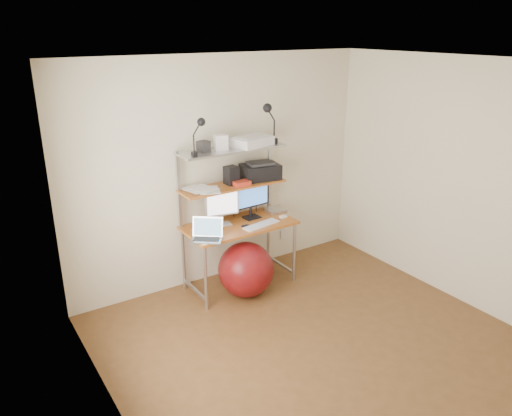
{
  "coord_description": "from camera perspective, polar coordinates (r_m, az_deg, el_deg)",
  "views": [
    {
      "loc": [
        -2.57,
        -2.85,
        2.76
      ],
      "look_at": [
        0.03,
        1.15,
        1.01
      ],
      "focal_mm": 35.0,
      "sensor_mm": 36.0,
      "label": 1
    }
  ],
  "objects": [
    {
      "name": "box_grey",
      "position": [
        5.13,
        -6.02,
        7.03
      ],
      "size": [
        0.13,
        0.13,
        0.11
      ],
      "primitive_type": "cube",
      "rotation": [
        0.0,
        0.0,
        0.23
      ],
      "color": "#2A292C",
      "rests_on": "top_shelf"
    },
    {
      "name": "nas_cube",
      "position": [
        5.36,
        -2.83,
        3.76
      ],
      "size": [
        0.14,
        0.14,
        0.2
      ],
      "primitive_type": "cube",
      "rotation": [
        0.0,
        0.0,
        0.08
      ],
      "color": "black",
      "rests_on": "mid_shelf"
    },
    {
      "name": "scanner",
      "position": [
        5.35,
        -0.43,
        7.68
      ],
      "size": [
        0.47,
        0.36,
        0.11
      ],
      "rotation": [
        0.0,
        0.0,
        0.23
      ],
      "color": "white",
      "rests_on": "top_shelf"
    },
    {
      "name": "mac_mini",
      "position": [
        5.74,
        2.21,
        -0.24
      ],
      "size": [
        0.24,
        0.24,
        0.04
      ],
      "primitive_type": "cube",
      "rotation": [
        0.0,
        0.0,
        -0.12
      ],
      "color": "#BBBBC0",
      "rests_on": "desktop"
    },
    {
      "name": "paper_stack",
      "position": [
        5.2,
        -6.18,
        2.12
      ],
      "size": [
        0.39,
        0.42,
        0.02
      ],
      "color": "white",
      "rests_on": "mid_shelf"
    },
    {
      "name": "phone",
      "position": [
        5.29,
        -0.94,
        -2.23
      ],
      "size": [
        0.08,
        0.14,
        0.01
      ],
      "primitive_type": "cube",
      "rotation": [
        0.0,
        0.0,
        0.0
      ],
      "color": "black",
      "rests_on": "desktop"
    },
    {
      "name": "exercise_ball",
      "position": [
        5.38,
        -1.16,
        -7.06
      ],
      "size": [
        0.6,
        0.6,
        0.6
      ],
      "primitive_type": "sphere",
      "color": "maroon",
      "rests_on": "floor"
    },
    {
      "name": "printer",
      "position": [
        5.54,
        0.5,
        4.25
      ],
      "size": [
        0.45,
        0.34,
        0.2
      ],
      "rotation": [
        0.0,
        0.0,
        -0.16
      ],
      "color": "black",
      "rests_on": "mid_shelf"
    },
    {
      "name": "keyboard",
      "position": [
        5.36,
        0.63,
        -1.93
      ],
      "size": [
        0.45,
        0.2,
        0.01
      ],
      "primitive_type": "cube",
      "rotation": [
        0.0,
        0.0,
        0.17
      ],
      "color": "white",
      "rests_on": "desktop"
    },
    {
      "name": "room",
      "position": [
        4.13,
        8.4,
        -1.52
      ],
      "size": [
        3.6,
        3.6,
        3.6
      ],
      "color": "brown",
      "rests_on": "ground"
    },
    {
      "name": "laptop",
      "position": [
        5.04,
        -5.6,
        -3.04
      ],
      "size": [
        0.39,
        0.38,
        0.27
      ],
      "rotation": [
        0.0,
        0.0,
        -0.66
      ],
      "color": "#BBBBC0",
      "rests_on": "desktop"
    },
    {
      "name": "clip_lamp_right",
      "position": [
        5.38,
        1.48,
        10.64
      ],
      "size": [
        0.18,
        0.1,
        0.44
      ],
      "color": "black",
      "rests_on": "top_shelf"
    },
    {
      "name": "monitor_black",
      "position": [
        5.49,
        -0.62,
        1.31
      ],
      "size": [
        0.49,
        0.15,
        0.49
      ],
      "rotation": [
        0.0,
        0.0,
        0.06
      ],
      "color": "black",
      "rests_on": "desktop"
    },
    {
      "name": "clip_lamp_left",
      "position": [
        4.92,
        -6.45,
        9.05
      ],
      "size": [
        0.15,
        0.08,
        0.37
      ],
      "color": "black",
      "rests_on": "top_shelf"
    },
    {
      "name": "red_box",
      "position": [
        5.32,
        -1.66,
        2.83
      ],
      "size": [
        0.18,
        0.12,
        0.05
      ],
      "primitive_type": "cube",
      "rotation": [
        0.0,
        0.0,
        0.01
      ],
      "color": "red",
      "rests_on": "mid_shelf"
    },
    {
      "name": "computer_desk",
      "position": [
        5.37,
        -2.3,
        0.52
      ],
      "size": [
        1.2,
        0.6,
        1.57
      ],
      "color": "#BC6F24",
      "rests_on": "ground"
    },
    {
      "name": "monitor_silver",
      "position": [
        5.32,
        -3.92,
        0.31
      ],
      "size": [
        0.37,
        0.16,
        0.41
      ],
      "rotation": [
        0.0,
        0.0,
        -0.2
      ],
      "color": "silver",
      "rests_on": "desktop"
    },
    {
      "name": "box_white",
      "position": [
        5.18,
        -4.05,
        7.49
      ],
      "size": [
        0.16,
        0.14,
        0.16
      ],
      "primitive_type": "cube",
      "rotation": [
        0.0,
        0.0,
        -0.24
      ],
      "color": "white",
      "rests_on": "top_shelf"
    },
    {
      "name": "mouse",
      "position": [
        5.58,
        3.13,
        -0.98
      ],
      "size": [
        0.08,
        0.06,
        0.02
      ],
      "primitive_type": "cube",
      "rotation": [
        0.0,
        0.0,
        0.09
      ],
      "color": "white",
      "rests_on": "desktop"
    },
    {
      "name": "wall_outlet",
      "position": [
        6.27,
        3.15,
        -2.97
      ],
      "size": [
        0.08,
        0.01,
        0.12
      ],
      "primitive_type": "cube",
      "color": "white",
      "rests_on": "room"
    }
  ]
}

